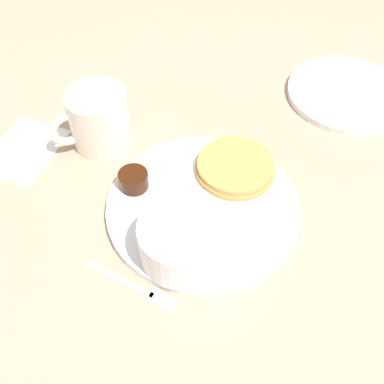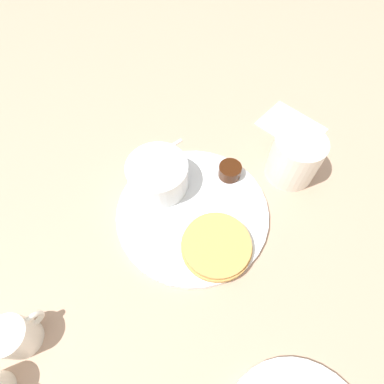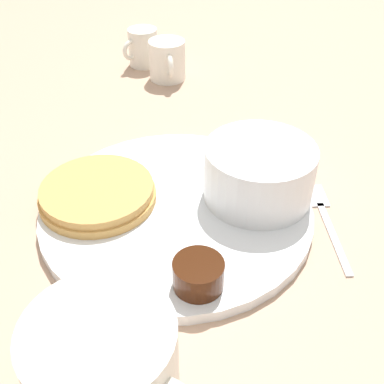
{
  "view_description": "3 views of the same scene",
  "coord_description": "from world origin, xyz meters",
  "px_view_note": "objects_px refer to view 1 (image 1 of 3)",
  "views": [
    {
      "loc": [
        0.39,
        0.17,
        0.56
      ],
      "look_at": [
        0.0,
        -0.02,
        0.03
      ],
      "focal_mm": 45.0,
      "sensor_mm": 36.0,
      "label": 1
    },
    {
      "loc": [
        -0.19,
        0.17,
        0.5
      ],
      "look_at": [
        0.02,
        -0.01,
        0.04
      ],
      "focal_mm": 28.0,
      "sensor_mm": 36.0,
      "label": 2
    },
    {
      "loc": [
        -0.02,
        -0.38,
        0.33
      ],
      "look_at": [
        0.02,
        0.01,
        0.02
      ],
      "focal_mm": 45.0,
      "sensor_mm": 36.0,
      "label": 3
    }
  ],
  "objects_px": {
    "plate": "(203,207)",
    "bowl": "(182,239)",
    "fork": "(140,289)",
    "coffee_mug": "(98,120)"
  },
  "relations": [
    {
      "from": "plate",
      "to": "bowl",
      "type": "height_order",
      "value": "bowl"
    },
    {
      "from": "plate",
      "to": "fork",
      "type": "distance_m",
      "value": 0.15
    },
    {
      "from": "plate",
      "to": "coffee_mug",
      "type": "height_order",
      "value": "coffee_mug"
    },
    {
      "from": "bowl",
      "to": "fork",
      "type": "height_order",
      "value": "bowl"
    },
    {
      "from": "coffee_mug",
      "to": "fork",
      "type": "xyz_separation_m",
      "value": [
        0.21,
        0.19,
        -0.05
      ]
    },
    {
      "from": "fork",
      "to": "plate",
      "type": "bearing_deg",
      "value": 173.6
    },
    {
      "from": "bowl",
      "to": "fork",
      "type": "bearing_deg",
      "value": -21.46
    },
    {
      "from": "bowl",
      "to": "fork",
      "type": "relative_size",
      "value": 0.83
    },
    {
      "from": "plate",
      "to": "bowl",
      "type": "bearing_deg",
      "value": 6.18
    },
    {
      "from": "plate",
      "to": "coffee_mug",
      "type": "bearing_deg",
      "value": -105.09
    }
  ]
}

